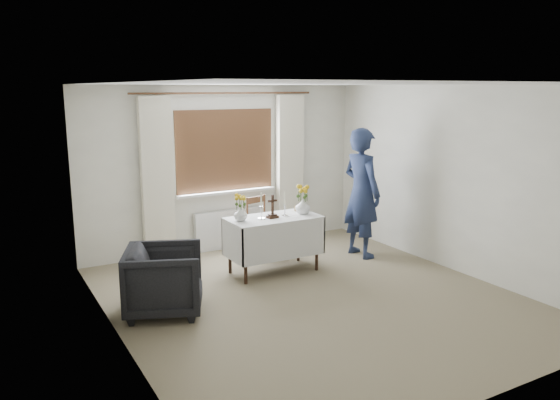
# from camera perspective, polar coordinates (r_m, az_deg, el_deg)

# --- Properties ---
(ground) EXTENTS (5.00, 5.00, 0.00)m
(ground) POSITION_cam_1_polar(r_m,az_deg,el_deg) (6.61, 3.44, -10.19)
(ground) COLOR gray
(ground) RESTS_ON ground
(altar_table) EXTENTS (1.24, 0.64, 0.76)m
(altar_table) POSITION_cam_1_polar(r_m,az_deg,el_deg) (7.38, -0.67, -4.68)
(altar_table) COLOR silver
(altar_table) RESTS_ON ground
(wooden_chair) EXTENTS (0.49, 0.49, 0.88)m
(wooden_chair) POSITION_cam_1_polar(r_m,az_deg,el_deg) (8.11, -1.69, -2.76)
(wooden_chair) COLOR #55381D
(wooden_chair) RESTS_ON ground
(armchair) EXTENTS (1.07, 1.06, 0.75)m
(armchair) POSITION_cam_1_polar(r_m,az_deg,el_deg) (6.21, -11.99, -8.18)
(armchair) COLOR black
(armchair) RESTS_ON ground
(person) EXTENTS (0.50, 0.72, 1.90)m
(person) POSITION_cam_1_polar(r_m,az_deg,el_deg) (8.06, 8.52, 0.74)
(person) COLOR navy
(person) RESTS_ON ground
(radiator) EXTENTS (1.10, 0.10, 0.60)m
(radiator) POSITION_cam_1_polar(r_m,az_deg,el_deg) (8.54, -5.43, -3.03)
(radiator) COLOR silver
(radiator) RESTS_ON ground
(wooden_cross) EXTENTS (0.15, 0.11, 0.31)m
(wooden_cross) POSITION_cam_1_polar(r_m,az_deg,el_deg) (7.21, -0.79, -0.68)
(wooden_cross) COLOR black
(wooden_cross) RESTS_ON altar_table
(candlestick_left) EXTENTS (0.10, 0.10, 0.35)m
(candlestick_left) POSITION_cam_1_polar(r_m,az_deg,el_deg) (7.16, -1.97, -0.63)
(candlestick_left) COLOR white
(candlestick_left) RESTS_ON altar_table
(candlestick_right) EXTENTS (0.10, 0.10, 0.33)m
(candlestick_right) POSITION_cam_1_polar(r_m,az_deg,el_deg) (7.31, 0.51, -0.42)
(candlestick_right) COLOR white
(candlestick_right) RESTS_ON altar_table
(flower_vase_left) EXTENTS (0.18, 0.18, 0.19)m
(flower_vase_left) POSITION_cam_1_polar(r_m,az_deg,el_deg) (7.08, -4.15, -1.45)
(flower_vase_left) COLOR silver
(flower_vase_left) RESTS_ON altar_table
(flower_vase_right) EXTENTS (0.26, 0.26, 0.21)m
(flower_vase_right) POSITION_cam_1_polar(r_m,az_deg,el_deg) (7.45, 2.39, -0.66)
(flower_vase_right) COLOR silver
(flower_vase_right) RESTS_ON altar_table
(wicker_basket) EXTENTS (0.18, 0.18, 0.07)m
(wicker_basket) POSITION_cam_1_polar(r_m,az_deg,el_deg) (7.66, 2.17, -0.87)
(wicker_basket) COLOR brown
(wicker_basket) RESTS_ON altar_table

